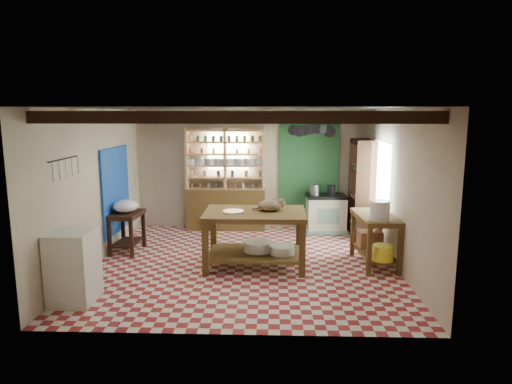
{
  "coord_description": "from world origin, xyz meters",
  "views": [
    {
      "loc": [
        0.45,
        -7.4,
        2.55
      ],
      "look_at": [
        0.18,
        0.3,
        1.19
      ],
      "focal_mm": 32.0,
      "sensor_mm": 36.0,
      "label": 1
    }
  ],
  "objects_px": {
    "cat": "(270,206)",
    "prep_table": "(127,232)",
    "white_cabinet": "(74,266)",
    "right_counter": "(375,240)",
    "work_table": "(255,239)",
    "stove": "(326,213)"
  },
  "relations": [
    {
      "from": "prep_table",
      "to": "cat",
      "type": "distance_m",
      "value": 2.79
    },
    {
      "from": "white_cabinet",
      "to": "right_counter",
      "type": "relative_size",
      "value": 0.82
    },
    {
      "from": "right_counter",
      "to": "white_cabinet",
      "type": "bearing_deg",
      "value": -163.09
    },
    {
      "from": "stove",
      "to": "cat",
      "type": "height_order",
      "value": "cat"
    },
    {
      "from": "cat",
      "to": "prep_table",
      "type": "bearing_deg",
      "value": 155.94
    },
    {
      "from": "white_cabinet",
      "to": "right_counter",
      "type": "xyz_separation_m",
      "value": [
        4.4,
        1.65,
        -0.06
      ]
    },
    {
      "from": "stove",
      "to": "prep_table",
      "type": "relative_size",
      "value": 1.11
    },
    {
      "from": "prep_table",
      "to": "white_cabinet",
      "type": "bearing_deg",
      "value": -86.77
    },
    {
      "from": "prep_table",
      "to": "stove",
      "type": "bearing_deg",
      "value": 25.82
    },
    {
      "from": "stove",
      "to": "work_table",
      "type": "bearing_deg",
      "value": -125.24
    },
    {
      "from": "cat",
      "to": "stove",
      "type": "bearing_deg",
      "value": 52.13
    },
    {
      "from": "work_table",
      "to": "prep_table",
      "type": "height_order",
      "value": "work_table"
    },
    {
      "from": "stove",
      "to": "white_cabinet",
      "type": "height_order",
      "value": "white_cabinet"
    },
    {
      "from": "right_counter",
      "to": "cat",
      "type": "relative_size",
      "value": 2.97
    },
    {
      "from": "white_cabinet",
      "to": "cat",
      "type": "xyz_separation_m",
      "value": [
        2.64,
        1.55,
        0.53
      ]
    },
    {
      "from": "white_cabinet",
      "to": "right_counter",
      "type": "distance_m",
      "value": 4.7
    },
    {
      "from": "work_table",
      "to": "cat",
      "type": "xyz_separation_m",
      "value": [
        0.25,
        0.05,
        0.56
      ]
    },
    {
      "from": "white_cabinet",
      "to": "cat",
      "type": "height_order",
      "value": "cat"
    },
    {
      "from": "work_table",
      "to": "stove",
      "type": "relative_size",
      "value": 2.0
    },
    {
      "from": "right_counter",
      "to": "work_table",
      "type": "bearing_deg",
      "value": -179.5
    },
    {
      "from": "prep_table",
      "to": "cat",
      "type": "bearing_deg",
      "value": -10.56
    },
    {
      "from": "work_table",
      "to": "prep_table",
      "type": "xyz_separation_m",
      "value": [
        -2.37,
        0.72,
        -0.1
      ]
    }
  ]
}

